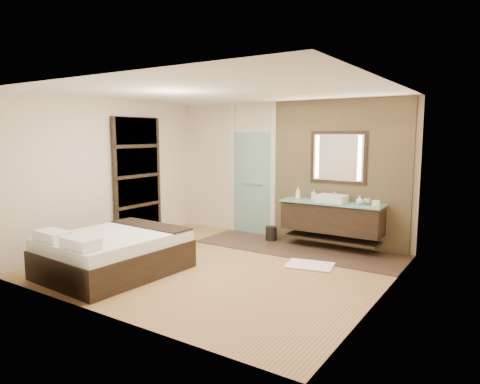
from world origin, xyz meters
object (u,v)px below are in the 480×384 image
Objects in this scene: bed at (114,253)px; waste_bin at (271,234)px; vanity at (332,217)px; mirror_unit at (338,157)px.

bed reaches higher than waste_bin.
waste_bin is (1.02, 3.01, -0.17)m from bed.
waste_bin is at bearing -176.76° from vanity.
vanity is at bearing 3.24° from waste_bin.
mirror_unit is at bearing 14.33° from waste_bin.
mirror_unit is (0.00, 0.24, 1.07)m from vanity.
vanity is 3.80m from bed.
bed is at bearing -125.82° from vanity.
mirror_unit reaches higher than waste_bin.
bed is 3.18m from waste_bin.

